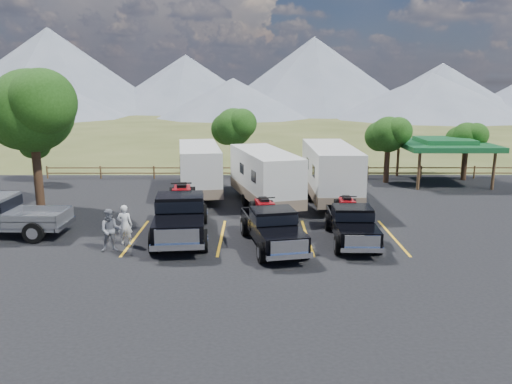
{
  "coord_description": "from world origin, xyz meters",
  "views": [
    {
      "loc": [
        -0.43,
        -18.24,
        7.09
      ],
      "look_at": [
        -0.38,
        6.69,
        1.6
      ],
      "focal_mm": 35.0,
      "sensor_mm": 36.0,
      "label": 1
    }
  ],
  "objects_px": {
    "pavilion": "(444,144)",
    "person_a": "(125,225)",
    "rig_left": "(181,213)",
    "tree_big_nw": "(31,111)",
    "rig_right": "(351,222)",
    "rig_center": "(272,225)",
    "person_b": "(111,230)",
    "trailer_left": "(199,170)",
    "trailer_right": "(330,173)",
    "trailer_center": "(265,177)"
  },
  "relations": [
    {
      "from": "pavilion",
      "to": "rig_right",
      "type": "height_order",
      "value": "pavilion"
    },
    {
      "from": "trailer_left",
      "to": "rig_right",
      "type": "bearing_deg",
      "value": -58.32
    },
    {
      "from": "pavilion",
      "to": "person_a",
      "type": "xyz_separation_m",
      "value": [
        -19.18,
        -14.09,
        -1.84
      ]
    },
    {
      "from": "person_a",
      "to": "person_b",
      "type": "height_order",
      "value": "person_b"
    },
    {
      "from": "tree_big_nw",
      "to": "trailer_center",
      "type": "distance_m",
      "value": 13.3
    },
    {
      "from": "rig_left",
      "to": "trailer_center",
      "type": "distance_m",
      "value": 7.16
    },
    {
      "from": "tree_big_nw",
      "to": "trailer_center",
      "type": "height_order",
      "value": "tree_big_nw"
    },
    {
      "from": "rig_right",
      "to": "pavilion",
      "type": "bearing_deg",
      "value": 57.48
    },
    {
      "from": "rig_center",
      "to": "person_b",
      "type": "relative_size",
      "value": 3.28
    },
    {
      "from": "rig_center",
      "to": "trailer_center",
      "type": "height_order",
      "value": "trailer_center"
    },
    {
      "from": "trailer_right",
      "to": "trailer_left",
      "type": "bearing_deg",
      "value": 165.43
    },
    {
      "from": "tree_big_nw",
      "to": "trailer_right",
      "type": "distance_m",
      "value": 17.09
    },
    {
      "from": "rig_left",
      "to": "rig_right",
      "type": "distance_m",
      "value": 7.84
    },
    {
      "from": "trailer_center",
      "to": "person_b",
      "type": "distance_m",
      "value": 10.46
    },
    {
      "from": "trailer_center",
      "to": "person_a",
      "type": "bearing_deg",
      "value": -147.1
    },
    {
      "from": "rig_center",
      "to": "rig_right",
      "type": "height_order",
      "value": "rig_center"
    },
    {
      "from": "rig_left",
      "to": "trailer_center",
      "type": "xyz_separation_m",
      "value": [
        4.02,
        5.89,
        0.58
      ]
    },
    {
      "from": "pavilion",
      "to": "person_a",
      "type": "relative_size",
      "value": 3.42
    },
    {
      "from": "rig_right",
      "to": "person_b",
      "type": "bearing_deg",
      "value": -170.84
    },
    {
      "from": "rig_left",
      "to": "trailer_left",
      "type": "bearing_deg",
      "value": 84.72
    },
    {
      "from": "rig_center",
      "to": "rig_right",
      "type": "relative_size",
      "value": 1.09
    },
    {
      "from": "tree_big_nw",
      "to": "person_a",
      "type": "relative_size",
      "value": 4.32
    },
    {
      "from": "rig_left",
      "to": "rig_right",
      "type": "relative_size",
      "value": 1.27
    },
    {
      "from": "person_a",
      "to": "person_b",
      "type": "bearing_deg",
      "value": 68.06
    },
    {
      "from": "rig_center",
      "to": "rig_left",
      "type": "bearing_deg",
      "value": 149.61
    },
    {
      "from": "trailer_center",
      "to": "trailer_right",
      "type": "xyz_separation_m",
      "value": [
        3.89,
        0.77,
        0.1
      ]
    },
    {
      "from": "tree_big_nw",
      "to": "pavilion",
      "type": "height_order",
      "value": "tree_big_nw"
    },
    {
      "from": "trailer_center",
      "to": "trailer_right",
      "type": "distance_m",
      "value": 3.97
    },
    {
      "from": "trailer_center",
      "to": "person_b",
      "type": "relative_size",
      "value": 4.99
    },
    {
      "from": "trailer_center",
      "to": "trailer_right",
      "type": "relative_size",
      "value": 0.94
    },
    {
      "from": "tree_big_nw",
      "to": "person_a",
      "type": "distance_m",
      "value": 9.98
    },
    {
      "from": "tree_big_nw",
      "to": "trailer_right",
      "type": "bearing_deg",
      "value": 6.14
    },
    {
      "from": "trailer_right",
      "to": "person_b",
      "type": "xyz_separation_m",
      "value": [
        -10.59,
        -8.77,
        -0.86
      ]
    },
    {
      "from": "person_b",
      "to": "rig_right",
      "type": "bearing_deg",
      "value": -4.98
    },
    {
      "from": "rig_center",
      "to": "person_b",
      "type": "bearing_deg",
      "value": 174.02
    },
    {
      "from": "rig_left",
      "to": "rig_right",
      "type": "height_order",
      "value": "rig_left"
    },
    {
      "from": "rig_left",
      "to": "rig_center",
      "type": "xyz_separation_m",
      "value": [
        4.18,
        -1.41,
        -0.17
      ]
    },
    {
      "from": "rig_left",
      "to": "trailer_left",
      "type": "distance_m",
      "value": 8.65
    },
    {
      "from": "rig_center",
      "to": "rig_right",
      "type": "distance_m",
      "value": 3.7
    },
    {
      "from": "tree_big_nw",
      "to": "trailer_right",
      "type": "height_order",
      "value": "tree_big_nw"
    },
    {
      "from": "rig_left",
      "to": "pavilion",
      "type": "bearing_deg",
      "value": 31.56
    },
    {
      "from": "trailer_center",
      "to": "person_b",
      "type": "xyz_separation_m",
      "value": [
        -6.69,
        -8.0,
        -0.76
      ]
    },
    {
      "from": "trailer_right",
      "to": "rig_left",
      "type": "bearing_deg",
      "value": -140.66
    },
    {
      "from": "tree_big_nw",
      "to": "trailer_left",
      "type": "relative_size",
      "value": 0.85
    },
    {
      "from": "person_b",
      "to": "trailer_center",
      "type": "bearing_deg",
      "value": 37.27
    },
    {
      "from": "rig_right",
      "to": "trailer_left",
      "type": "bearing_deg",
      "value": 131.63
    },
    {
      "from": "rig_left",
      "to": "person_b",
      "type": "relative_size",
      "value": 3.82
    },
    {
      "from": "trailer_left",
      "to": "trailer_right",
      "type": "xyz_separation_m",
      "value": [
        7.98,
        -1.96,
        0.11
      ]
    },
    {
      "from": "tree_big_nw",
      "to": "pavilion",
      "type": "xyz_separation_m",
      "value": [
        25.55,
        7.97,
        -2.81
      ]
    },
    {
      "from": "person_b",
      "to": "trailer_right",
      "type": "bearing_deg",
      "value": 26.84
    }
  ]
}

